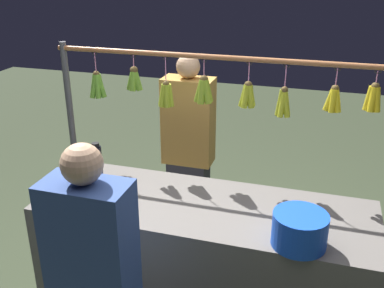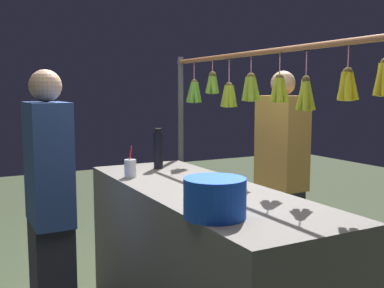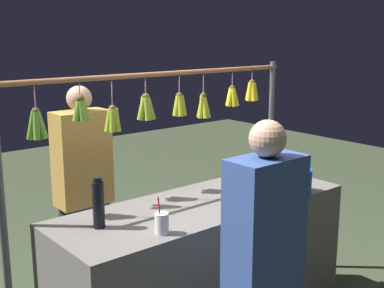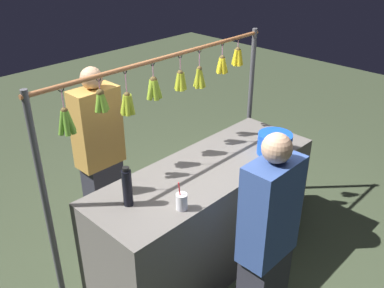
% 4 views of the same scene
% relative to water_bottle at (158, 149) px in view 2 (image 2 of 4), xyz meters
% --- Properties ---
extents(market_counter, '(1.93, 0.68, 0.91)m').
position_rel_water_bottle_xyz_m(market_counter, '(-0.70, 0.05, -0.59)').
color(market_counter, '#66605B').
rests_on(market_counter, ground).
extents(display_rack, '(2.23, 0.12, 1.71)m').
position_rel_water_bottle_xyz_m(display_rack, '(-0.68, -0.37, 0.22)').
color(display_rack, '#4C4C51').
rests_on(display_rack, ground).
extents(water_bottle, '(0.06, 0.06, 0.28)m').
position_rel_water_bottle_xyz_m(water_bottle, '(0.00, 0.00, 0.00)').
color(water_bottle, black).
rests_on(water_bottle, market_counter).
extents(blue_bucket, '(0.27, 0.27, 0.17)m').
position_rel_water_bottle_xyz_m(blue_bucket, '(-1.24, 0.28, -0.05)').
color(blue_bucket, blue).
rests_on(blue_bucket, market_counter).
extents(drink_cup, '(0.08, 0.08, 0.20)m').
position_rel_water_bottle_xyz_m(drink_cup, '(-0.21, 0.28, -0.08)').
color(drink_cup, silver).
rests_on(drink_cup, market_counter).
extents(vendor_person, '(0.38, 0.20, 1.59)m').
position_rel_water_bottle_xyz_m(vendor_person, '(-0.33, -0.81, -0.26)').
color(vendor_person, '#2D2D38').
rests_on(vendor_person, ground).
extents(customer_person, '(0.37, 0.20, 1.56)m').
position_rel_water_bottle_xyz_m(customer_person, '(-0.41, 0.82, -0.27)').
color(customer_person, '#2D2D38').
rests_on(customer_person, ground).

